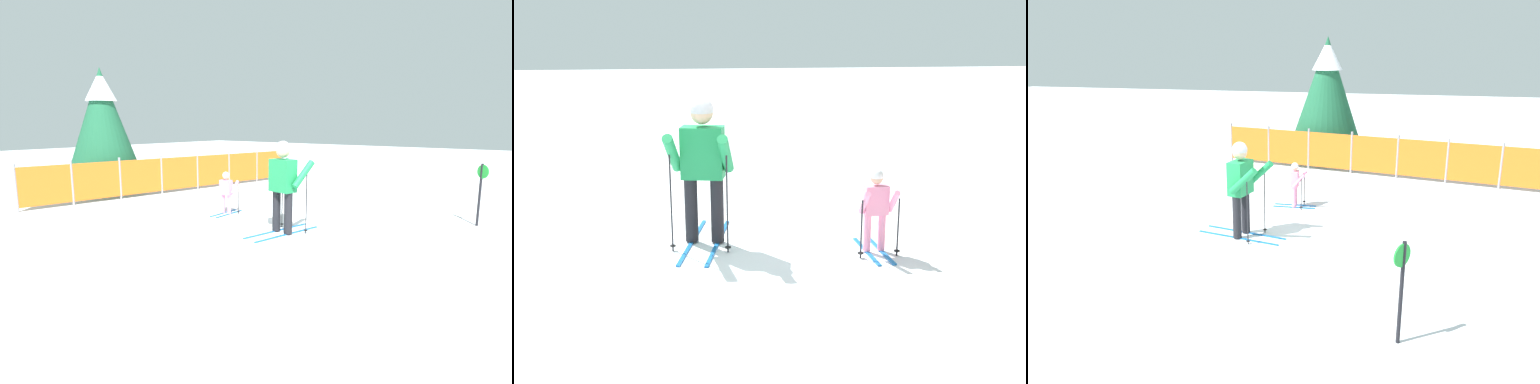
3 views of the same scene
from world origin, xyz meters
The scene contains 3 objects.
ground_plane centered at (0.00, 0.00, 0.00)m, with size 60.00×60.00×0.00m, color white.
skier_adult centered at (-0.05, 0.04, 1.05)m, with size 1.70×0.83×1.76m.
skier_child centered at (0.49, 1.99, 0.57)m, with size 0.94×0.50×0.99m.
Camera 2 is at (7.35, -0.02, 2.60)m, focal length 45.00 mm.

